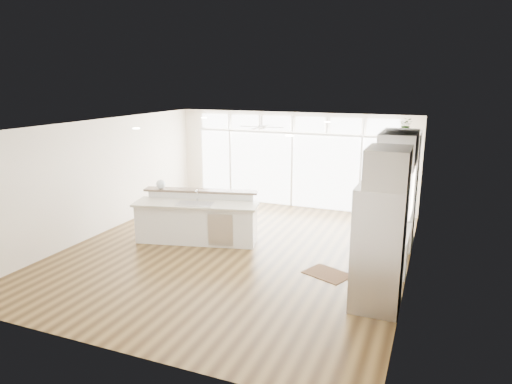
% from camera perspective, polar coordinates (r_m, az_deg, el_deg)
% --- Properties ---
extents(floor, '(7.00, 8.00, 0.02)m').
position_cam_1_polar(floor, '(9.89, -2.53, -7.44)').
color(floor, '#422D14').
rests_on(floor, ground).
extents(ceiling, '(7.00, 8.00, 0.02)m').
position_cam_1_polar(ceiling, '(9.26, -2.71, 8.38)').
color(ceiling, silver).
rests_on(ceiling, wall_back).
extents(wall_back, '(7.00, 0.04, 2.70)m').
position_cam_1_polar(wall_back, '(13.15, 4.66, 4.05)').
color(wall_back, white).
rests_on(wall_back, floor).
extents(wall_front, '(7.00, 0.04, 2.70)m').
position_cam_1_polar(wall_front, '(6.24, -18.21, -7.84)').
color(wall_front, white).
rests_on(wall_front, floor).
extents(wall_left, '(0.04, 8.00, 2.70)m').
position_cam_1_polar(wall_left, '(11.37, -18.89, 1.78)').
color(wall_left, white).
rests_on(wall_left, floor).
extents(wall_right, '(0.04, 8.00, 2.70)m').
position_cam_1_polar(wall_right, '(8.67, 18.92, -1.82)').
color(wall_right, white).
rests_on(wall_right, floor).
extents(glass_wall, '(5.80, 0.06, 2.08)m').
position_cam_1_polar(glass_wall, '(13.15, 4.55, 2.72)').
color(glass_wall, silver).
rests_on(glass_wall, wall_back).
extents(transom_row, '(5.90, 0.06, 0.40)m').
position_cam_1_polar(transom_row, '(12.96, 4.67, 8.50)').
color(transom_row, silver).
rests_on(transom_row, wall_back).
extents(desk_window, '(0.04, 0.85, 0.85)m').
position_cam_1_polar(desk_window, '(8.92, 18.88, -0.07)').
color(desk_window, white).
rests_on(desk_window, wall_right).
extents(ceiling_fan, '(1.16, 1.16, 0.32)m').
position_cam_1_polar(ceiling_fan, '(12.04, 0.73, 8.61)').
color(ceiling_fan, white).
rests_on(ceiling_fan, ceiling).
extents(recessed_lights, '(3.40, 3.00, 0.02)m').
position_cam_1_polar(recessed_lights, '(9.44, -2.20, 8.37)').
color(recessed_lights, beige).
rests_on(recessed_lights, ceiling).
extents(oven_cabinet, '(0.64, 1.20, 2.50)m').
position_cam_1_polar(oven_cabinet, '(10.46, 17.70, 0.31)').
color(oven_cabinet, white).
rests_on(oven_cabinet, floor).
extents(desk_nook, '(0.72, 1.30, 0.76)m').
position_cam_1_polar(desk_nook, '(9.28, 16.27, -6.92)').
color(desk_nook, white).
rests_on(desk_nook, floor).
extents(upper_cabinets, '(0.64, 1.30, 0.64)m').
position_cam_1_polar(upper_cabinets, '(8.79, 17.40, 5.16)').
color(upper_cabinets, white).
rests_on(upper_cabinets, wall_right).
extents(refrigerator, '(0.76, 0.90, 2.00)m').
position_cam_1_polar(refrigerator, '(7.52, 15.08, -6.73)').
color(refrigerator, '#B9BABE').
rests_on(refrigerator, floor).
extents(fridge_cabinet, '(0.64, 0.90, 0.60)m').
position_cam_1_polar(fridge_cabinet, '(7.17, 16.21, 3.00)').
color(fridge_cabinet, white).
rests_on(fridge_cabinet, wall_right).
extents(framed_photos, '(0.06, 0.22, 0.80)m').
position_cam_1_polar(framed_photos, '(9.56, 19.05, -0.12)').
color(framed_photos, black).
rests_on(framed_photos, wall_right).
extents(kitchen_island, '(2.95, 1.68, 1.11)m').
position_cam_1_polar(kitchen_island, '(10.37, -7.45, -3.25)').
color(kitchen_island, white).
rests_on(kitchen_island, floor).
extents(rug, '(0.99, 0.86, 0.01)m').
position_cam_1_polar(rug, '(8.89, 8.91, -10.06)').
color(rug, '#321D10').
rests_on(rug, floor).
extents(office_chair, '(0.59, 0.56, 0.95)m').
position_cam_1_polar(office_chair, '(9.62, 14.67, -5.48)').
color(office_chair, black).
rests_on(office_chair, floor).
extents(fishbowl, '(0.24, 0.24, 0.21)m').
position_cam_1_polar(fishbowl, '(10.85, -11.82, 0.95)').
color(fishbowl, silver).
rests_on(fishbowl, kitchen_island).
extents(monitor, '(0.07, 0.43, 0.36)m').
position_cam_1_polar(monitor, '(9.10, 16.01, -3.58)').
color(monitor, black).
rests_on(monitor, desk_nook).
extents(keyboard, '(0.14, 0.34, 0.02)m').
position_cam_1_polar(keyboard, '(9.17, 14.88, -4.49)').
color(keyboard, white).
rests_on(keyboard, desk_nook).
extents(potted_plant, '(0.31, 0.34, 0.23)m').
position_cam_1_polar(potted_plant, '(10.24, 18.26, 7.77)').
color(potted_plant, '#355926').
rests_on(potted_plant, oven_cabinet).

